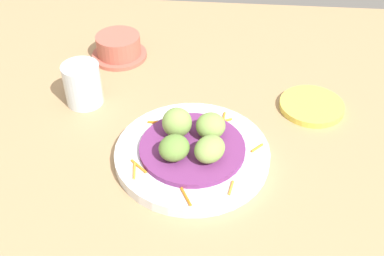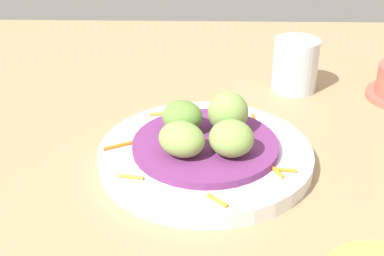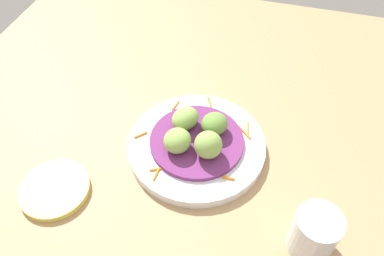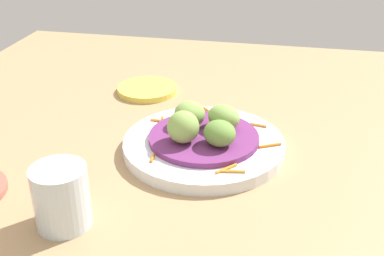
{
  "view_description": "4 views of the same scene",
  "coord_description": "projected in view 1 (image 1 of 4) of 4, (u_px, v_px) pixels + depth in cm",
  "views": [
    {
      "loc": [
        -4.93,
        56.41,
        55.07
      ],
      "look_at": [
        0.21,
        -0.75,
        6.69
      ],
      "focal_mm": 45.07,
      "sensor_mm": 36.0,
      "label": 1
    },
    {
      "loc": [
        -50.1,
        1.47,
        33.75
      ],
      "look_at": [
        1.33,
        2.74,
        5.69
      ],
      "focal_mm": 47.92,
      "sensor_mm": 36.0,
      "label": 2
    },
    {
      "loc": [
        10.64,
        -40.05,
        55.94
      ],
      "look_at": [
        -1.13,
        2.13,
        6.29
      ],
      "focal_mm": 35.56,
      "sensor_mm": 36.0,
      "label": 3
    },
    {
      "loc": [
        63.8,
        12.55,
        39.26
      ],
      "look_at": [
        0.52,
        -0.53,
        5.95
      ],
      "focal_mm": 45.76,
      "sensor_mm": 36.0,
      "label": 4
    }
  ],
  "objects": [
    {
      "name": "water_glass",
      "position": [
        83.0,
        84.0,
        0.86
      ],
      "size": [
        6.63,
        6.63,
        7.75
      ],
      "primitive_type": "cylinder",
      "color": "silver",
      "rests_on": "table_surface"
    },
    {
      "name": "side_plate_small",
      "position": [
        312.0,
        106.0,
        0.86
      ],
      "size": [
        11.45,
        11.45,
        1.12
      ],
      "primitive_type": "cylinder",
      "color": "#E0CC4C",
      "rests_on": "table_surface"
    },
    {
      "name": "guac_scoop_right",
      "position": [
        211.0,
        126.0,
        0.76
      ],
      "size": [
        5.64,
        5.77,
        3.94
      ],
      "primitive_type": "ellipsoid",
      "rotation": [
        0.0,
        0.0,
        1.34
      ],
      "color": "#84A851",
      "rests_on": "cabbage_bed"
    },
    {
      "name": "cabbage_bed",
      "position": [
        193.0,
        148.0,
        0.75
      ],
      "size": [
        16.61,
        16.61,
        0.87
      ],
      "primitive_type": "cylinder",
      "color": "#702D6B",
      "rests_on": "main_plate"
    },
    {
      "name": "table_surface",
      "position": [
        193.0,
        158.0,
        0.78
      ],
      "size": [
        110.0,
        110.0,
        2.0
      ],
      "primitive_type": "cube",
      "color": "tan",
      "rests_on": "ground"
    },
    {
      "name": "carrot_garnish",
      "position": [
        190.0,
        156.0,
        0.74
      ],
      "size": [
        20.27,
        21.24,
        0.4
      ],
      "color": "orange",
      "rests_on": "main_plate"
    },
    {
      "name": "terracotta_bowl",
      "position": [
        119.0,
        47.0,
        0.98
      ],
      "size": [
        11.28,
        11.28,
        4.89
      ],
      "color": "#B75B4C",
      "rests_on": "table_surface"
    },
    {
      "name": "main_plate",
      "position": [
        193.0,
        154.0,
        0.76
      ],
      "size": [
        24.43,
        24.43,
        1.82
      ],
      "primitive_type": "cylinder",
      "color": "silver",
      "rests_on": "table_surface"
    },
    {
      "name": "guac_scoop_left",
      "position": [
        174.0,
        148.0,
        0.72
      ],
      "size": [
        6.48,
        6.55,
        3.72
      ],
      "primitive_type": "ellipsoid",
      "rotation": [
        0.0,
        0.0,
        5.65
      ],
      "color": "olive",
      "rests_on": "cabbage_bed"
    },
    {
      "name": "guac_scoop_back",
      "position": [
        177.0,
        123.0,
        0.75
      ],
      "size": [
        5.87,
        5.86,
        4.79
      ],
      "primitive_type": "ellipsoid",
      "rotation": [
        0.0,
        0.0,
        5.01
      ],
      "color": "#84A851",
      "rests_on": "cabbage_bed"
    },
    {
      "name": "guac_scoop_center",
      "position": [
        210.0,
        149.0,
        0.72
      ],
      "size": [
        6.35,
        6.67,
        3.78
      ],
      "primitive_type": "ellipsoid",
      "rotation": [
        0.0,
        0.0,
        1.04
      ],
      "color": "#84A851",
      "rests_on": "cabbage_bed"
    }
  ]
}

